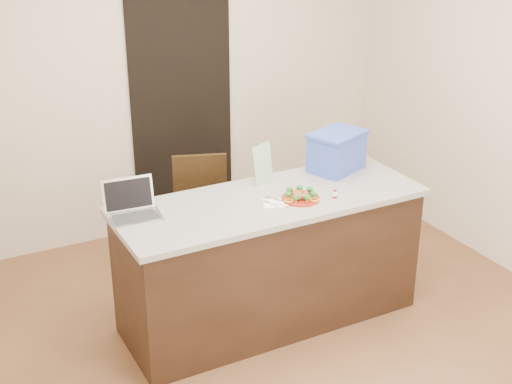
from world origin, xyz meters
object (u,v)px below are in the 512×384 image
napkin (274,203)px  chair (206,208)px  blue_box (337,151)px  laptop (132,206)px  plate (300,198)px  yogurt_bottle (335,196)px  island (270,260)px

napkin → chair: bearing=94.6°
blue_box → chair: (-0.76, 0.61, -0.54)m
chair → laptop: bearing=-120.4°
plate → chair: bearing=105.4°
plate → blue_box: 0.61m
yogurt_bottle → laptop: laptop is taller
island → laptop: bearing=168.8°
yogurt_bottle → laptop: 1.30m
yogurt_bottle → plate: bearing=150.8°
island → chair: 0.84m
island → blue_box: bearing=18.3°
chair → yogurt_bottle: bearing=-47.0°
napkin → blue_box: bearing=24.0°
napkin → yogurt_bottle: (0.38, -0.13, 0.03)m
napkin → yogurt_bottle: size_ratio=1.99×
napkin → laptop: 0.90m
island → yogurt_bottle: size_ratio=29.83×
yogurt_bottle → laptop: (-1.24, 0.39, 0.03)m
napkin → blue_box: blue_box is taller
laptop → blue_box: (1.54, 0.04, 0.08)m
napkin → laptop: laptop is taller
island → napkin: (-0.02, -0.09, 0.46)m
napkin → laptop: bearing=163.1°
plate → laptop: bearing=164.7°
laptop → chair: laptop is taller
plate → napkin: (-0.19, 0.02, -0.01)m
island → napkin: bearing=-104.2°
napkin → blue_box: size_ratio=0.29×
yogurt_bottle → chair: 1.22m
plate → yogurt_bottle: bearing=-29.2°
plate → blue_box: (0.50, 0.33, 0.13)m
plate → blue_box: size_ratio=0.53×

